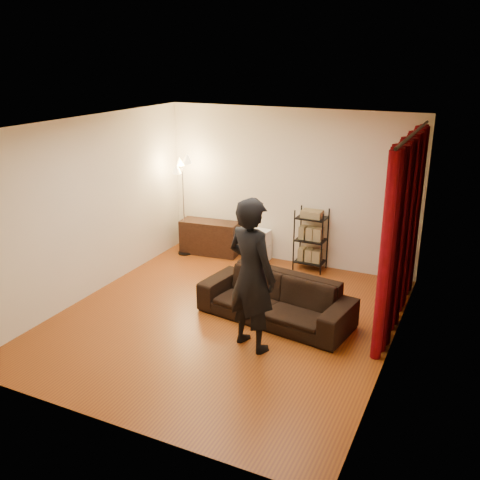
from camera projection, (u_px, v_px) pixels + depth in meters
The scene contains 14 objects.
floor at pixel (225, 319), 7.52m from camera, with size 5.00×5.00×0.00m, color brown.
ceiling at pixel (222, 125), 6.63m from camera, with size 5.00×5.00×0.00m, color white.
wall_back at pixel (289, 187), 9.21m from camera, with size 5.00×5.00×0.00m, color beige.
wall_front at pixel (101, 303), 4.94m from camera, with size 5.00×5.00×0.00m, color beige.
wall_left at pixel (89, 208), 7.98m from camera, with size 5.00×5.00×0.00m, color beige.
wall_right at pixel (397, 253), 6.17m from camera, with size 5.00×5.00×0.00m, color beige.
curtain_rod at pixel (414, 133), 6.76m from camera, with size 0.04×0.04×2.65m, color black.
curtain at pixel (402, 231), 7.20m from camera, with size 0.22×2.65×2.55m, color #67030D, non-canonical shape.
sofa at pixel (276, 299), 7.41m from camera, with size 2.15×0.84×0.63m, color black.
person at pixel (251, 275), 6.51m from camera, with size 0.72×0.47×1.96m, color black.
media_cabinet at pixel (210, 238), 9.89m from camera, with size 1.07×0.40×0.63m, color black.
storage_boxes at pixel (259, 245), 9.58m from camera, with size 0.34×0.28×0.57m, color white, non-canonical shape.
wire_shelf at pixel (311, 240), 9.08m from camera, with size 0.49×0.34×1.08m, color black, non-canonical shape.
floor_lamp at pixel (184, 207), 9.70m from camera, with size 0.32×0.32×1.80m, color silver, non-canonical shape.
Camera 1 is at (3.07, -5.99, 3.53)m, focal length 40.00 mm.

